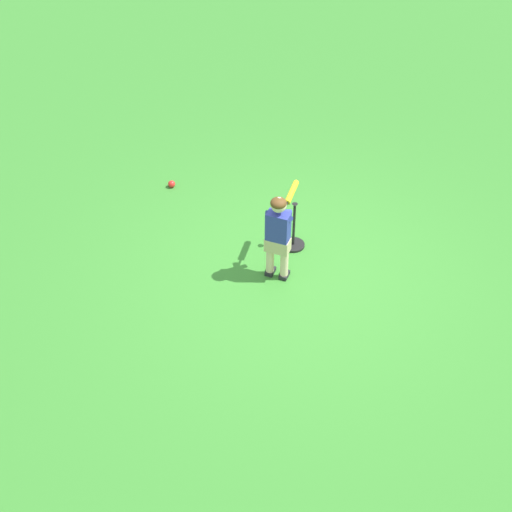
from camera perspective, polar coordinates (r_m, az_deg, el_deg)
ground_plane at (r=7.44m, az=3.97°, el=-1.29°), size 40.00×40.00×0.00m
child_batter at (r=6.97m, az=2.04°, el=2.39°), size 0.53×0.70×1.08m
play_ball_far_right at (r=8.83m, az=-7.48°, el=6.34°), size 0.10×0.10×0.10m
batting_tee at (r=7.72m, az=3.32°, el=1.51°), size 0.28×0.28×0.62m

